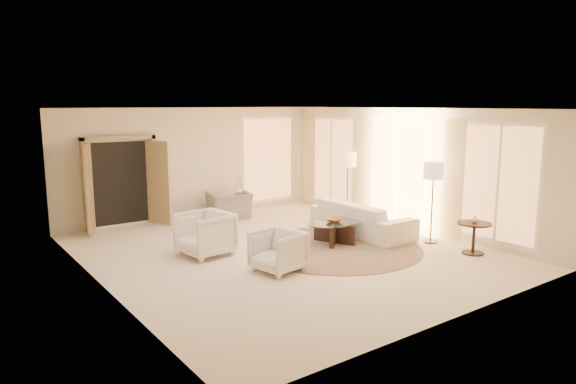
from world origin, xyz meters
TOP-DOWN VIEW (x-y plane):
  - room at (0.00, 0.00)m, footprint 7.04×8.04m
  - windows_right at (3.45, 0.10)m, footprint 0.10×6.40m
  - window_back_corner at (2.30, 3.95)m, footprint 1.70×0.10m
  - curtains_right at (3.40, 1.00)m, footprint 0.06×5.20m
  - french_doors at (-1.90, 3.82)m, footprint 1.95×0.66m
  - area_rug at (0.98, -0.42)m, footprint 3.84×3.84m
  - sofa at (2.23, 0.11)m, footprint 1.02×2.53m
  - armchair_left at (-1.38, 0.67)m, footprint 0.95×1.00m
  - armchair_right at (-0.79, -0.94)m, footprint 0.85×0.89m
  - accent_chair at (0.63, 3.28)m, footprint 1.14×0.86m
  - coffee_table at (1.21, -0.13)m, footprint 1.49×1.49m
  - end_table at (2.90, -2.31)m, footprint 0.66×0.66m
  - side_table at (0.95, 3.33)m, footprint 0.48×0.48m
  - floor_lamp_near at (2.90, 1.32)m, footprint 0.42×0.42m
  - floor_lamp_far at (2.90, -1.28)m, footprint 0.41×0.41m
  - bowl at (1.21, -0.13)m, footprint 0.36×0.36m
  - end_vase at (2.90, -2.31)m, footprint 0.16×0.16m
  - side_vase at (0.95, 3.33)m, footprint 0.29×0.29m

SIDE VIEW (x-z plane):
  - area_rug at x=0.98m, z-range 0.00..0.01m
  - coffee_table at x=1.21m, z-range 0.06..0.52m
  - side_table at x=0.95m, z-range 0.06..0.61m
  - sofa at x=2.23m, z-range 0.00..0.74m
  - armchair_right at x=-0.79m, z-range 0.00..0.79m
  - end_table at x=2.90m, z-range 0.11..0.74m
  - accent_chair at x=0.63m, z-range 0.00..0.90m
  - armchair_left at x=-1.38m, z-range 0.00..0.93m
  - bowl at x=1.21m, z-range 0.46..0.53m
  - side_vase at x=0.95m, z-range 0.55..0.79m
  - end_vase at x=2.90m, z-range 0.62..0.77m
  - french_doors at x=-1.90m, z-range -0.01..2.15m
  - curtains_right at x=3.40m, z-range 0.00..2.60m
  - windows_right at x=3.45m, z-range 0.15..2.55m
  - window_back_corner at x=2.30m, z-range 0.15..2.55m
  - room at x=0.00m, z-range -0.02..2.81m
  - floor_lamp_far at x=2.90m, z-range 0.60..2.31m
  - floor_lamp_near at x=2.90m, z-range 0.60..2.32m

